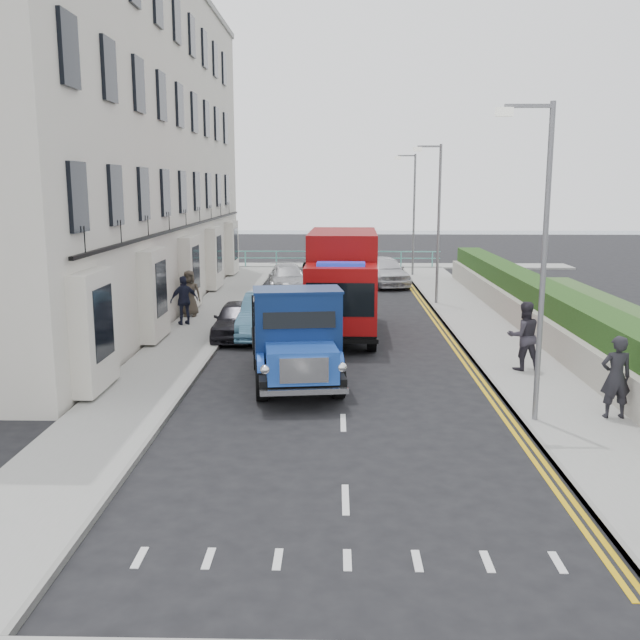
# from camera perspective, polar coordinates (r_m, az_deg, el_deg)

# --- Properties ---
(ground) EXTENTS (120.00, 120.00, 0.00)m
(ground) POSITION_cam_1_polar(r_m,az_deg,el_deg) (18.18, 1.80, -6.16)
(ground) COLOR black
(ground) RESTS_ON ground
(pavement_west) EXTENTS (2.40, 38.00, 0.12)m
(pavement_west) POSITION_cam_1_polar(r_m,az_deg,el_deg) (27.37, -9.32, -0.39)
(pavement_west) COLOR gray
(pavement_west) RESTS_ON ground
(pavement_east) EXTENTS (2.60, 38.00, 0.12)m
(pavement_east) POSITION_cam_1_polar(r_m,az_deg,el_deg) (27.46, 12.76, -0.48)
(pavement_east) COLOR gray
(pavement_east) RESTS_ON ground
(promenade) EXTENTS (30.00, 2.50, 0.12)m
(promenade) POSITION_cam_1_polar(r_m,az_deg,el_deg) (46.69, 1.49, 4.35)
(promenade) COLOR gray
(promenade) RESTS_ON ground
(sea_plane) EXTENTS (120.00, 120.00, 0.00)m
(sea_plane) POSITION_cam_1_polar(r_m,az_deg,el_deg) (77.57, 1.41, 6.88)
(sea_plane) COLOR slate
(sea_plane) RESTS_ON ground
(terrace_west) EXTENTS (6.31, 30.20, 14.25)m
(terrace_west) POSITION_cam_1_polar(r_m,az_deg,el_deg) (31.83, -16.17, 13.74)
(terrace_west) COLOR beige
(terrace_west) RESTS_ON ground
(garden_east) EXTENTS (1.45, 28.00, 1.75)m
(garden_east) POSITION_cam_1_polar(r_m,az_deg,el_deg) (27.76, 16.70, 1.21)
(garden_east) COLOR #B2AD9E
(garden_east) RESTS_ON ground
(seafront_railing) EXTENTS (13.00, 0.08, 1.11)m
(seafront_railing) POSITION_cam_1_polar(r_m,az_deg,el_deg) (45.84, 1.50, 4.88)
(seafront_railing) COLOR #59B2A5
(seafront_railing) RESTS_ON ground
(lamp_near) EXTENTS (1.23, 0.18, 7.00)m
(lamp_near) POSITION_cam_1_polar(r_m,az_deg,el_deg) (16.05, 17.12, 5.66)
(lamp_near) COLOR slate
(lamp_near) RESTS_ON ground
(lamp_mid) EXTENTS (1.23, 0.18, 7.00)m
(lamp_mid) POSITION_cam_1_polar(r_m,az_deg,el_deg) (31.72, 9.27, 8.30)
(lamp_mid) COLOR slate
(lamp_mid) RESTS_ON ground
(lamp_far) EXTENTS (1.23, 0.18, 7.00)m
(lamp_far) POSITION_cam_1_polar(r_m,az_deg,el_deg) (41.64, 7.37, 8.92)
(lamp_far) COLOR slate
(lamp_far) RESTS_ON ground
(bedford_lorry) EXTENTS (2.87, 5.80, 2.64)m
(bedford_lorry) POSITION_cam_1_polar(r_m,az_deg,el_deg) (18.59, -1.86, -1.90)
(bedford_lorry) COLOR black
(bedford_lorry) RESTS_ON ground
(red_lorry) EXTENTS (2.53, 7.00, 3.63)m
(red_lorry) POSITION_cam_1_polar(r_m,az_deg,el_deg) (25.49, 1.80, 3.20)
(red_lorry) COLOR black
(red_lorry) RESTS_ON ground
(parked_car_front) EXTENTS (1.57, 3.82, 1.30)m
(parked_car_front) POSITION_cam_1_polar(r_m,az_deg,el_deg) (25.06, -6.59, 0.03)
(parked_car_front) COLOR black
(parked_car_front) RESTS_ON ground
(parked_car_mid) EXTENTS (1.75, 4.63, 1.51)m
(parked_car_mid) POSITION_cam_1_polar(r_m,az_deg,el_deg) (25.22, -4.25, 0.38)
(parked_car_mid) COLOR teal
(parked_car_mid) RESTS_ON ground
(parked_car_rear) EXTENTS (2.38, 4.75, 1.33)m
(parked_car_rear) POSITION_cam_1_polar(r_m,az_deg,el_deg) (35.78, -2.62, 3.34)
(parked_car_rear) COLOR #A3A4A7
(parked_car_rear) RESTS_ON ground
(seafront_car_left) EXTENTS (3.83, 5.12, 1.29)m
(seafront_car_left) POSITION_cam_1_polar(r_m,az_deg,el_deg) (41.31, 0.82, 4.33)
(seafront_car_left) COLOR black
(seafront_car_left) RESTS_ON ground
(seafront_car_right) EXTENTS (2.89, 5.00, 1.60)m
(seafront_car_right) POSITION_cam_1_polar(r_m,az_deg,el_deg) (37.97, 5.13, 3.95)
(seafront_car_right) COLOR silver
(seafront_car_right) RESTS_ON ground
(pedestrian_east_near) EXTENTS (0.70, 0.47, 1.89)m
(pedestrian_east_near) POSITION_cam_1_polar(r_m,az_deg,el_deg) (17.30, 22.59, -4.23)
(pedestrian_east_near) COLOR black
(pedestrian_east_near) RESTS_ON pavement_east
(pedestrian_east_far) EXTENTS (1.04, 0.86, 1.96)m
(pedestrian_east_far) POSITION_cam_1_polar(r_m,az_deg,el_deg) (20.90, 15.99, -1.22)
(pedestrian_east_far) COLOR #2C2932
(pedestrian_east_far) RESTS_ON pavement_east
(pedestrian_west_near) EXTENTS (1.15, 0.92, 1.83)m
(pedestrian_west_near) POSITION_cam_1_polar(r_m,az_deg,el_deg) (27.12, -10.81, 1.55)
(pedestrian_west_near) COLOR black
(pedestrian_west_near) RESTS_ON pavement_west
(pedestrian_west_far) EXTENTS (0.92, 0.62, 1.84)m
(pedestrian_west_far) POSITION_cam_1_polar(r_m,az_deg,el_deg) (28.79, -10.41, 2.11)
(pedestrian_west_far) COLOR #3B342B
(pedestrian_west_far) RESTS_ON pavement_west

